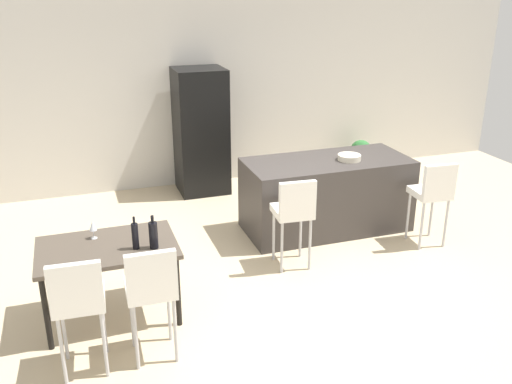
% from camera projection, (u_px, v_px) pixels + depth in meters
% --- Properties ---
extents(ground_plane, '(10.00, 10.00, 0.00)m').
position_uv_depth(ground_plane, '(289.00, 257.00, 6.45)').
color(ground_plane, '#C6B28E').
extents(back_wall, '(10.00, 0.12, 2.90)m').
position_uv_depth(back_wall, '(220.00, 89.00, 8.52)').
color(back_wall, beige).
rests_on(back_wall, ground_plane).
extents(kitchen_island, '(2.06, 0.92, 0.92)m').
position_uv_depth(kitchen_island, '(326.00, 195.00, 7.06)').
color(kitchen_island, '#383330').
rests_on(kitchen_island, ground_plane).
extents(bar_chair_left, '(0.43, 0.43, 1.05)m').
position_uv_depth(bar_chair_left, '(294.00, 209.00, 5.99)').
color(bar_chair_left, white).
rests_on(bar_chair_left, ground_plane).
extents(bar_chair_middle, '(0.43, 0.43, 1.05)m').
position_uv_depth(bar_chair_middle, '(433.00, 191.00, 6.52)').
color(bar_chair_middle, white).
rests_on(bar_chair_middle, ground_plane).
extents(dining_table, '(1.25, 0.82, 0.74)m').
position_uv_depth(dining_table, '(108.00, 253.00, 5.10)').
color(dining_table, '#4C4238').
rests_on(dining_table, ground_plane).
extents(dining_chair_near, '(0.42, 0.42, 1.05)m').
position_uv_depth(dining_chair_near, '(78.00, 298.00, 4.32)').
color(dining_chair_near, white).
rests_on(dining_chair_near, ground_plane).
extents(dining_chair_far, '(0.41, 0.41, 1.05)m').
position_uv_depth(dining_chair_far, '(151.00, 286.00, 4.49)').
color(dining_chair_far, white).
rests_on(dining_chair_far, ground_plane).
extents(wine_bottle_near, '(0.06, 0.06, 0.31)m').
position_uv_depth(wine_bottle_near, '(135.00, 236.00, 4.98)').
color(wine_bottle_near, black).
rests_on(wine_bottle_near, dining_table).
extents(wine_bottle_right, '(0.08, 0.08, 0.32)m').
position_uv_depth(wine_bottle_right, '(153.00, 235.00, 4.99)').
color(wine_bottle_right, black).
rests_on(wine_bottle_right, dining_table).
extents(wine_glass_left, '(0.07, 0.07, 0.17)m').
position_uv_depth(wine_glass_left, '(93.00, 226.00, 5.18)').
color(wine_glass_left, silver).
rests_on(wine_glass_left, dining_table).
extents(refrigerator, '(0.72, 0.68, 1.84)m').
position_uv_depth(refrigerator, '(201.00, 131.00, 8.20)').
color(refrigerator, black).
rests_on(refrigerator, ground_plane).
extents(fruit_bowl, '(0.29, 0.29, 0.07)m').
position_uv_depth(fruit_bowl, '(349.00, 157.00, 6.88)').
color(fruit_bowl, beige).
rests_on(fruit_bowl, kitchen_island).
extents(potted_plant, '(0.34, 0.34, 0.55)m').
position_uv_depth(potted_plant, '(361.00, 154.00, 9.21)').
color(potted_plant, beige).
rests_on(potted_plant, ground_plane).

